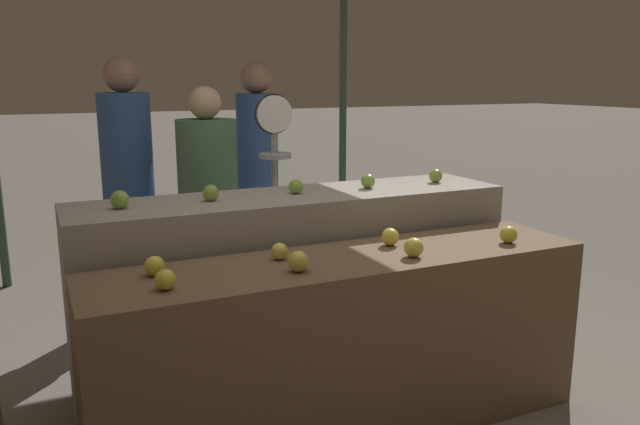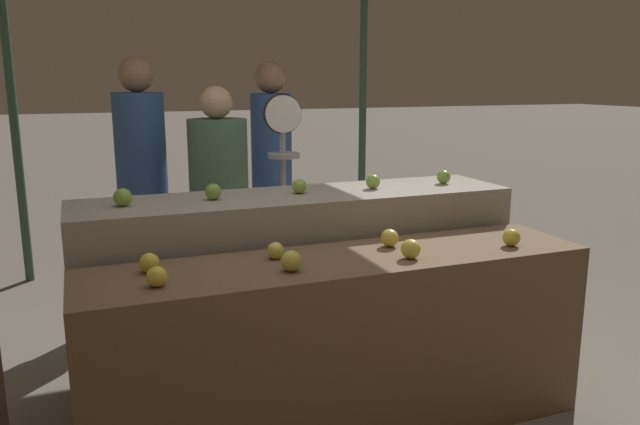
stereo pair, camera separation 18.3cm
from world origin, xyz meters
TOP-DOWN VIEW (x-y plane):
  - display_counter_front at (0.00, 0.00)m, footprint 2.34×0.55m
  - display_counter_back at (0.00, 0.60)m, footprint 2.34×0.55m
  - apple_front_0 at (-0.83, -0.10)m, footprint 0.08×0.08m
  - apple_front_1 at (-0.28, -0.10)m, footprint 0.09×0.09m
  - apple_front_2 at (0.28, -0.12)m, footprint 0.09×0.09m
  - apple_front_3 at (0.84, -0.11)m, footprint 0.08×0.08m
  - apple_front_4 at (-0.84, 0.10)m, footprint 0.08×0.08m
  - apple_front_5 at (-0.29, 0.10)m, footprint 0.08×0.08m
  - apple_front_6 at (0.29, 0.10)m, footprint 0.09×0.09m
  - apple_back_0 at (-0.90, 0.60)m, footprint 0.09×0.09m
  - apple_back_1 at (-0.46, 0.60)m, footprint 0.08×0.08m
  - apple_back_2 at (0.01, 0.61)m, footprint 0.08×0.08m
  - apple_back_3 at (0.44, 0.60)m, footprint 0.08×0.08m
  - apple_back_4 at (0.90, 0.60)m, footprint 0.08×0.08m
  - produce_scale at (0.11, 1.18)m, footprint 0.24×0.20m
  - person_vendor_at_scale at (-0.22, 1.54)m, footprint 0.49×0.49m
  - person_customer_left at (0.29, 2.03)m, footprint 0.37×0.37m
  - person_customer_right at (-0.68, 1.90)m, footprint 0.45×0.45m

SIDE VIEW (x-z plane):
  - display_counter_front at x=0.00m, z-range 0.00..0.85m
  - display_counter_back at x=0.00m, z-range 0.00..1.04m
  - apple_front_5 at x=-0.29m, z-range 0.85..0.93m
  - apple_front_0 at x=-0.83m, z-range 0.85..0.93m
  - apple_front_4 at x=-0.84m, z-range 0.85..0.94m
  - apple_front_3 at x=0.84m, z-range 0.85..0.94m
  - apple_front_6 at x=0.29m, z-range 0.85..0.94m
  - apple_front_2 at x=0.28m, z-range 0.85..0.94m
  - apple_front_1 at x=-0.28m, z-range 0.85..0.94m
  - person_vendor_at_scale at x=-0.22m, z-range 0.11..1.71m
  - person_customer_right at x=-0.68m, z-range 0.15..1.94m
  - person_customer_left at x=0.29m, z-range 0.16..1.93m
  - apple_back_2 at x=0.01m, z-range 1.04..1.12m
  - apple_back_4 at x=0.90m, z-range 1.04..1.12m
  - apple_back_3 at x=0.44m, z-range 1.04..1.12m
  - apple_back_1 at x=-0.46m, z-range 1.04..1.13m
  - apple_back_0 at x=-0.90m, z-range 1.04..1.13m
  - produce_scale at x=0.11m, z-range 0.34..1.89m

